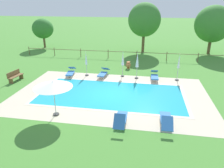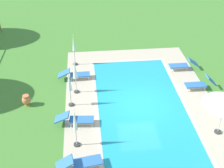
# 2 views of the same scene
# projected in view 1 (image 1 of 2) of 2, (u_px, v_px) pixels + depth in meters

# --- Properties ---
(ground_plane) EXTENTS (160.00, 160.00, 0.00)m
(ground_plane) POSITION_uv_depth(u_px,v_px,m) (111.00, 94.00, 15.51)
(ground_plane) COLOR #478433
(pool_deck_paving) EXTENTS (14.11, 8.74, 0.01)m
(pool_deck_paving) POSITION_uv_depth(u_px,v_px,m) (111.00, 94.00, 15.51)
(pool_deck_paving) COLOR beige
(pool_deck_paving) RESTS_ON ground
(swimming_pool_water) EXTENTS (10.34, 4.98, 0.01)m
(swimming_pool_water) POSITION_uv_depth(u_px,v_px,m) (111.00, 94.00, 15.51)
(swimming_pool_water) COLOR #23A8C1
(swimming_pool_water) RESTS_ON ground
(pool_coping_rim) EXTENTS (10.82, 5.46, 0.01)m
(pool_coping_rim) POSITION_uv_depth(u_px,v_px,m) (111.00, 94.00, 15.51)
(pool_coping_rim) COLOR beige
(pool_coping_rim) RESTS_ON ground
(sun_lounger_north_near_steps) EXTENTS (0.79, 2.11, 0.72)m
(sun_lounger_north_near_steps) POSITION_uv_depth(u_px,v_px,m) (103.00, 73.00, 19.03)
(sun_lounger_north_near_steps) COLOR #3370BC
(sun_lounger_north_near_steps) RESTS_ON ground
(sun_lounger_north_mid) EXTENTS (0.61, 2.02, 0.82)m
(sun_lounger_north_mid) POSITION_uv_depth(u_px,v_px,m) (166.00, 120.00, 11.46)
(sun_lounger_north_mid) COLOR #3370BC
(sun_lounger_north_mid) RESTS_ON ground
(sun_lounger_north_far) EXTENTS (0.65, 2.09, 0.71)m
(sun_lounger_north_far) POSITION_uv_depth(u_px,v_px,m) (154.00, 75.00, 18.34)
(sun_lounger_north_far) COLOR #3370BC
(sun_lounger_north_far) RESTS_ON ground
(sun_lounger_north_end) EXTENTS (0.61, 1.94, 0.92)m
(sun_lounger_north_end) POSITION_uv_depth(u_px,v_px,m) (121.00, 119.00, 11.52)
(sun_lounger_north_end) COLOR #3370BC
(sun_lounger_north_end) RESTS_ON ground
(sun_lounger_south_near_corner) EXTENTS (0.91, 2.14, 0.71)m
(sun_lounger_south_near_corner) POSITION_uv_depth(u_px,v_px,m) (71.00, 72.00, 19.29)
(sun_lounger_south_near_corner) COLOR #3370BC
(sun_lounger_south_near_corner) RESTS_ON ground
(patio_umbrella_open_foreground) EXTENTS (2.24, 2.24, 2.18)m
(patio_umbrella_open_foreground) POSITION_uv_depth(u_px,v_px,m) (53.00, 85.00, 11.95)
(patio_umbrella_open_foreground) COLOR #383838
(patio_umbrella_open_foreground) RESTS_ON ground
(patio_umbrella_closed_row_west) EXTENTS (0.32, 0.32, 2.31)m
(patio_umbrella_closed_row_west) POSITION_uv_depth(u_px,v_px,m) (179.00, 64.00, 17.67)
(patio_umbrella_closed_row_west) COLOR #383838
(patio_umbrella_closed_row_west) RESTS_ON ground
(patio_umbrella_closed_row_mid_west) EXTENTS (0.32, 0.32, 2.33)m
(patio_umbrella_closed_row_mid_west) POSITION_uv_depth(u_px,v_px,m) (137.00, 62.00, 18.10)
(patio_umbrella_closed_row_mid_west) COLOR #383838
(patio_umbrella_closed_row_mid_west) RESTS_ON ground
(patio_umbrella_closed_row_centre) EXTENTS (0.32, 0.32, 2.27)m
(patio_umbrella_closed_row_centre) POSITION_uv_depth(u_px,v_px,m) (123.00, 60.00, 18.60)
(patio_umbrella_closed_row_centre) COLOR #383838
(patio_umbrella_closed_row_centre) RESTS_ON ground
(patio_umbrella_closed_row_mid_east) EXTENTS (0.32, 0.32, 2.26)m
(patio_umbrella_closed_row_mid_east) POSITION_uv_depth(u_px,v_px,m) (86.00, 61.00, 18.86)
(patio_umbrella_closed_row_mid_east) COLOR #383838
(patio_umbrella_closed_row_mid_east) RESTS_ON ground
(wooden_bench_lawn_side) EXTENTS (0.62, 1.54, 0.87)m
(wooden_bench_lawn_side) POSITION_uv_depth(u_px,v_px,m) (15.00, 76.00, 17.91)
(wooden_bench_lawn_side) COLOR brown
(wooden_bench_lawn_side) RESTS_ON ground
(terracotta_urn_near_fence) EXTENTS (0.50, 0.50, 0.68)m
(terracotta_urn_near_fence) POSITION_uv_depth(u_px,v_px,m) (128.00, 65.00, 21.33)
(terracotta_urn_near_fence) COLOR #C67547
(terracotta_urn_near_fence) RESTS_ON ground
(perimeter_fence) EXTENTS (23.98, 0.08, 1.05)m
(perimeter_fence) POSITION_uv_depth(u_px,v_px,m) (122.00, 53.00, 24.74)
(perimeter_fence) COLOR brown
(perimeter_fence) RESTS_ON ground
(tree_far_west) EXTENTS (2.98, 2.98, 4.13)m
(tree_far_west) POSITION_uv_depth(u_px,v_px,m) (43.00, 29.00, 30.12)
(tree_far_west) COLOR brown
(tree_far_west) RESTS_ON ground
(tree_west_mid) EXTENTS (4.19, 4.19, 6.31)m
(tree_west_mid) POSITION_uv_depth(u_px,v_px,m) (144.00, 20.00, 27.08)
(tree_west_mid) COLOR brown
(tree_west_mid) RESTS_ON ground
(tree_centre) EXTENTS (4.44, 4.44, 6.02)m
(tree_centre) POSITION_uv_depth(u_px,v_px,m) (213.00, 24.00, 26.06)
(tree_centre) COLOR brown
(tree_centre) RESTS_ON ground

